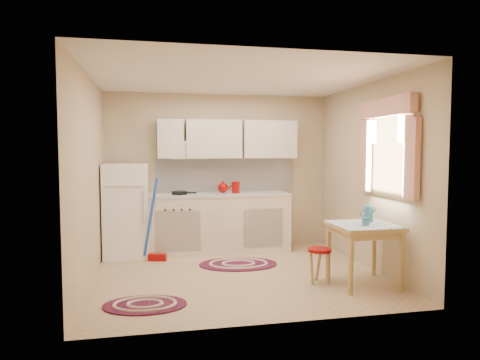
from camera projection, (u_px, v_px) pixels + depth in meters
name	position (u px, v px, depth m)	size (l,w,h in m)	color
room_shell	(246.00, 150.00, 5.66)	(3.64, 3.60, 2.52)	tan
fridge	(126.00, 210.00, 6.39)	(0.65, 0.60, 1.40)	white
broom	(157.00, 220.00, 6.14)	(0.28, 0.12, 1.20)	blue
base_cabinets	(217.00, 224.00, 6.73)	(2.25, 0.60, 0.88)	beige
countertop	(217.00, 195.00, 6.70)	(2.27, 0.62, 0.04)	beige
frying_pan	(180.00, 193.00, 6.53)	(0.24, 0.24, 0.05)	black
red_kettle	(223.00, 188.00, 6.71)	(0.18, 0.16, 0.18)	#890505
red_canister	(236.00, 188.00, 6.75)	(0.12, 0.12, 0.16)	#890505
table	(363.00, 255.00, 5.07)	(0.72, 0.72, 0.72)	tan
stool	(319.00, 266.00, 5.13)	(0.28, 0.28, 0.42)	#890505
coffee_pot	(369.00, 212.00, 5.17)	(0.13, 0.11, 0.27)	teal
mug	(366.00, 222.00, 4.93)	(0.09, 0.09, 0.10)	teal
rug_center	(238.00, 264.00, 5.97)	(1.09, 0.73, 0.02)	maroon
rug_left	(145.00, 305.00, 4.39)	(0.86, 0.58, 0.02)	maroon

